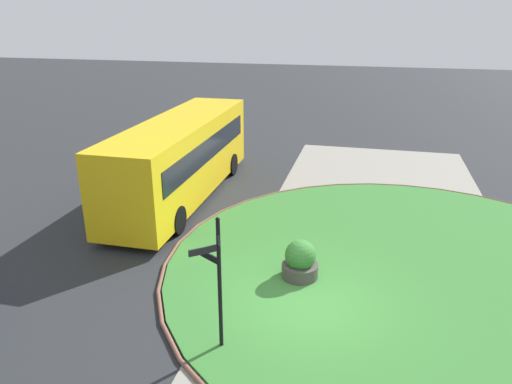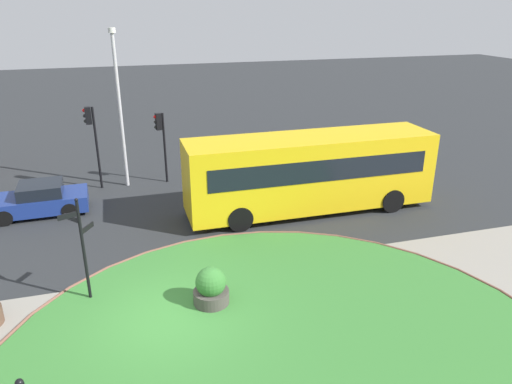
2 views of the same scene
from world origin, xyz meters
TOP-DOWN VIEW (x-y plane):
  - ground at (0.00, 0.00)m, footprint 120.00×120.00m
  - sidewalk_paving at (0.00, -1.83)m, footprint 32.00×8.34m
  - grass_island at (2.51, -2.87)m, footprint 14.76×14.76m
  - grass_kerb_ring at (2.51, -2.87)m, footprint 15.07×15.07m
  - signpost_directional at (-2.16, 1.72)m, footprint 0.86×0.74m
  - bus_yellow at (6.61, 6.09)m, footprint 10.32×2.58m
  - planter_kerbside at (1.27, 0.40)m, footprint 1.04×1.04m

SIDE VIEW (x-z plane):
  - ground at x=0.00m, z-range 0.00..0.00m
  - sidewalk_paving at x=0.00m, z-range 0.00..0.02m
  - grass_island at x=2.51m, z-range 0.00..0.10m
  - grass_kerb_ring at x=2.51m, z-range 0.00..0.11m
  - planter_kerbside at x=1.27m, z-range -0.06..1.16m
  - bus_yellow at x=6.61m, z-range 0.12..3.34m
  - signpost_directional at x=-2.16m, z-range 0.24..3.50m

